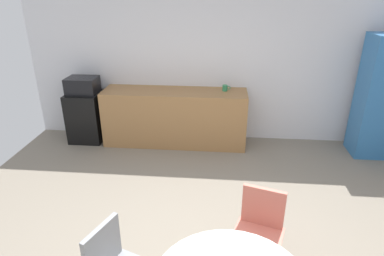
{
  "coord_description": "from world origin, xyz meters",
  "views": [
    {
      "loc": [
        0.19,
        -2.34,
        2.45
      ],
      "look_at": [
        -0.13,
        1.1,
        0.95
      ],
      "focal_mm": 30.89,
      "sensor_mm": 36.0,
      "label": 1
    }
  ],
  "objects_px": {
    "locker_cabinet": "(381,98)",
    "mug_white": "(225,88)",
    "microwave": "(83,85)",
    "mini_fridge": "(87,116)",
    "chair_coral": "(260,224)"
  },
  "relations": [
    {
      "from": "locker_cabinet",
      "to": "mug_white",
      "type": "distance_m",
      "value": 2.3
    },
    {
      "from": "microwave",
      "to": "mug_white",
      "type": "relative_size",
      "value": 3.72
    },
    {
      "from": "locker_cabinet",
      "to": "mini_fridge",
      "type": "bearing_deg",
      "value": 178.75
    },
    {
      "from": "locker_cabinet",
      "to": "chair_coral",
      "type": "bearing_deg",
      "value": -128.15
    },
    {
      "from": "mug_white",
      "to": "locker_cabinet",
      "type": "bearing_deg",
      "value": -4.62
    },
    {
      "from": "mini_fridge",
      "to": "mug_white",
      "type": "relative_size",
      "value": 6.39
    },
    {
      "from": "microwave",
      "to": "locker_cabinet",
      "type": "relative_size",
      "value": 0.26
    },
    {
      "from": "mug_white",
      "to": "mini_fridge",
      "type": "bearing_deg",
      "value": -177.87
    },
    {
      "from": "mini_fridge",
      "to": "microwave",
      "type": "relative_size",
      "value": 1.72
    },
    {
      "from": "locker_cabinet",
      "to": "mug_white",
      "type": "bearing_deg",
      "value": 175.38
    },
    {
      "from": "mini_fridge",
      "to": "microwave",
      "type": "height_order",
      "value": "microwave"
    },
    {
      "from": "locker_cabinet",
      "to": "chair_coral",
      "type": "distance_m",
      "value": 3.23
    },
    {
      "from": "microwave",
      "to": "mug_white",
      "type": "bearing_deg",
      "value": 2.13
    },
    {
      "from": "chair_coral",
      "to": "mug_white",
      "type": "distance_m",
      "value": 2.75
    },
    {
      "from": "locker_cabinet",
      "to": "microwave",
      "type": "bearing_deg",
      "value": 178.75
    }
  ]
}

